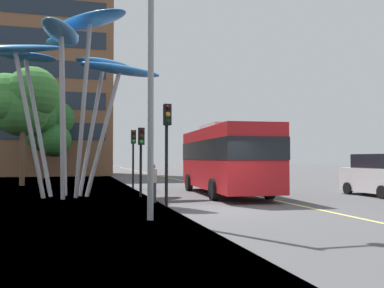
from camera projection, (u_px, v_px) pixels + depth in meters
ground at (217, 213)px, 14.86m from camera, size 120.00×240.00×0.10m
red_bus at (225, 156)px, 21.55m from camera, size 3.22×9.82×3.50m
leaf_sculpture at (70, 56)px, 20.61m from camera, size 9.02×8.20×8.64m
traffic_light_kerb_near at (167, 133)px, 16.30m from camera, size 0.28×0.42×3.86m
traffic_light_kerb_far at (141, 147)px, 20.25m from camera, size 0.28×0.42×3.25m
traffic_light_island_mid at (133, 146)px, 25.73m from camera, size 0.28×0.42×3.49m
car_parked_mid at (379, 176)px, 20.82m from camera, size 1.92×4.12×2.02m
street_lamp at (163, 35)px, 13.03m from camera, size 1.81×0.44×8.84m
tree_pavement_near at (18, 102)px, 29.43m from camera, size 5.44×4.27×8.05m
tree_pavement_far at (47, 124)px, 39.96m from camera, size 4.93×5.01×7.36m
pedestrian at (153, 183)px, 17.73m from camera, size 0.34×0.34×1.60m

